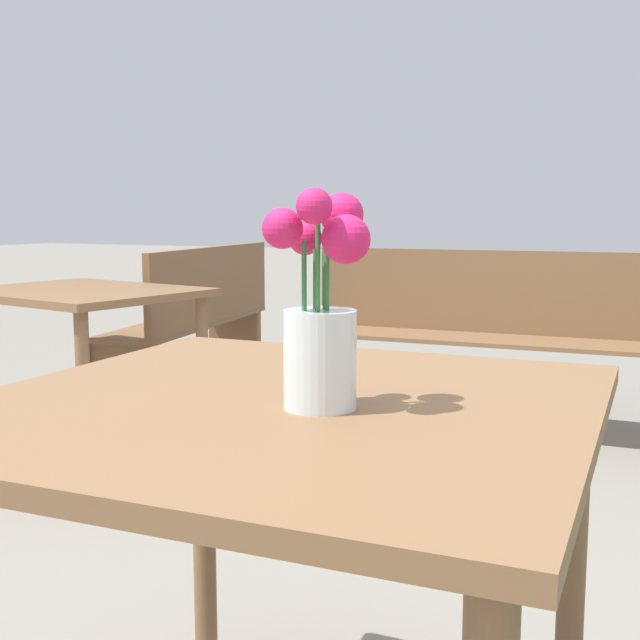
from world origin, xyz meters
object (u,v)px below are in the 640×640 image
at_px(flower_vase, 321,323).
at_px(bench_middle, 508,330).
at_px(table_back, 81,317).
at_px(table_front, 285,462).
at_px(bench_far, 199,321).

distance_m(flower_vase, bench_middle, 2.81).
relative_size(flower_vase, table_back, 0.31).
height_order(table_front, flower_vase, flower_vase).
height_order(bench_middle, table_back, bench_middle).
height_order(bench_far, table_back, bench_far).
relative_size(table_front, bench_far, 0.64).
height_order(flower_vase, bench_middle, flower_vase).
bearing_deg(table_front, bench_middle, 95.57).
relative_size(table_front, bench_middle, 0.48).
distance_m(bench_far, table_back, 1.13).
bearing_deg(bench_middle, table_front, -84.43).
bearing_deg(bench_far, flower_vase, -52.64).
bearing_deg(flower_vase, bench_far, 127.36).
distance_m(table_front, bench_far, 3.16).
height_order(flower_vase, bench_far, flower_vase).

